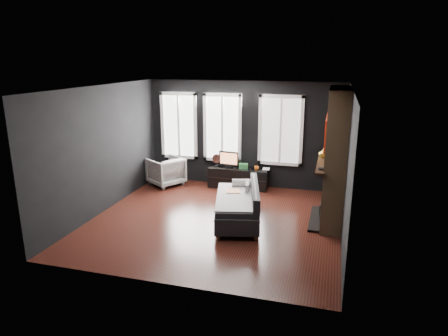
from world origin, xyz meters
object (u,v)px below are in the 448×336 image
(mug, at_px, (257,167))
(armchair, at_px, (166,170))
(media_console, at_px, (239,178))
(book, at_px, (263,165))
(mantel_vase, at_px, (323,153))
(monitor, at_px, (229,158))
(sofa, at_px, (237,203))

(mug, bearing_deg, armchair, -173.78)
(armchair, xyz_separation_m, media_console, (1.89, 0.29, -0.14))
(book, bearing_deg, media_console, -174.15)
(armchair, distance_m, mantel_vase, 4.20)
(book, bearing_deg, armchair, -171.99)
(armchair, height_order, book, armchair)
(monitor, bearing_deg, mantel_vase, -20.52)
(media_console, relative_size, monitor, 2.84)
(monitor, height_order, book, monitor)
(armchair, relative_size, mantel_vase, 4.13)
(media_console, relative_size, mug, 12.87)
(mug, height_order, mantel_vase, mantel_vase)
(mug, xyz_separation_m, mantel_vase, (1.63, -1.16, 0.74))
(armchair, distance_m, media_console, 1.92)
(armchair, bearing_deg, mantel_vase, 110.41)
(media_console, bearing_deg, book, 5.48)
(sofa, distance_m, mug, 2.15)
(sofa, relative_size, mantel_vase, 9.45)
(monitor, relative_size, book, 2.23)
(sofa, relative_size, armchair, 2.29)
(monitor, bearing_deg, mug, 4.36)
(sofa, xyz_separation_m, monitor, (-0.76, 2.17, 0.36))
(media_console, height_order, book, book)
(sofa, distance_m, monitor, 2.32)
(media_console, distance_m, monitor, 0.56)
(mug, xyz_separation_m, book, (0.14, 0.09, 0.06))
(sofa, xyz_separation_m, mantel_vase, (1.60, 0.99, 0.93))
(media_console, xyz_separation_m, book, (0.61, 0.06, 0.38))
(mug, relative_size, book, 0.49)
(monitor, distance_m, mug, 0.75)
(sofa, bearing_deg, mantel_vase, 18.13)
(sofa, distance_m, armchair, 3.05)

